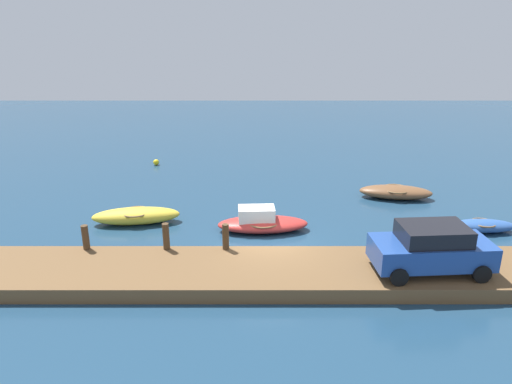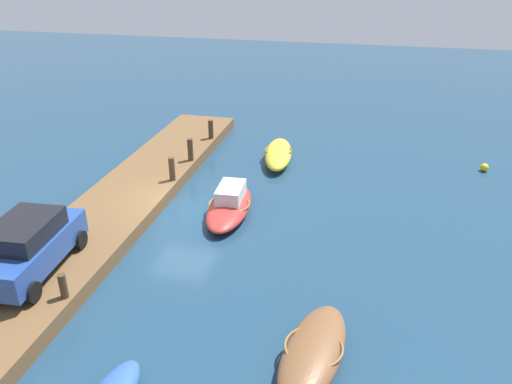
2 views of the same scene
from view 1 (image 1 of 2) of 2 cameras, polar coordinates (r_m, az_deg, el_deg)
ground_plane at (r=20.28m, az=1.86°, el=-6.95°), size 84.00×84.00×0.00m
dock_platform at (r=17.98m, az=2.09°, el=-9.64°), size 22.04×3.38×0.55m
rowboat_yellow at (r=23.45m, az=-13.96°, el=-2.74°), size 4.27×1.84×0.77m
dinghy_blue at (r=24.23m, az=25.71°, el=-3.69°), size 2.98×1.12×0.57m
rowboat_brown at (r=27.13m, az=16.58°, el=-0.01°), size 4.07×2.04×0.70m
motorboat_red at (r=21.93m, az=0.88°, el=-3.63°), size 4.24×1.83×1.15m
mooring_post_west at (r=20.07m, az=-19.53°, el=-5.11°), size 0.27×0.27×1.01m
mooring_post_mid_west at (r=19.22m, az=-10.52°, el=-5.23°), size 0.27×0.27×1.09m
mooring_post_mid_east at (r=18.93m, az=-3.45°, el=-5.36°), size 0.26×0.26×1.06m
mooring_post_east at (r=20.30m, az=21.35°, el=-5.38°), size 0.23×0.23×0.79m
parked_car at (r=18.23m, az=20.45°, el=-6.33°), size 4.30×2.30×1.78m
marker_buoy at (r=33.00m, az=-11.65°, el=3.52°), size 0.40×0.40×0.40m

